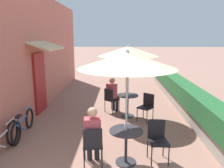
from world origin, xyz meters
The scene contains 15 objects.
cafe_facade_wall centered at (-2.54, 5.52, 2.09)m, with size 0.98×11.30×4.20m.
planter_hedge centered at (2.75, 5.55, 0.54)m, with size 0.60×10.30×1.01m.
patio_table_near centered at (0.56, 1.86, 0.51)m, with size 0.70×0.70×0.74m.
patio_umbrella_near centered at (0.56, 1.86, 2.18)m, with size 1.93×1.93×2.39m.
cafe_chair_near_left centered at (-0.12, 1.71, 0.52)m, with size 0.44×0.44×0.87m.
seated_patron_near_left centered at (-0.13, 1.82, 0.69)m, with size 0.36×0.43×1.25m.
cafe_chair_near_right centered at (1.23, 2.02, 0.52)m, with size 0.44×0.44×0.87m.
coffee_cup_near centered at (0.56, 1.96, 0.79)m, with size 0.07×0.07×0.09m.
patio_table_mid centered at (0.69, 4.67, 0.51)m, with size 0.70×0.70×0.74m.
patio_umbrella_mid centered at (0.69, 4.67, 2.18)m, with size 1.93×1.93×2.39m.
cafe_chair_mid_left centered at (1.28, 4.30, 0.52)m, with size 0.56×0.56×0.87m.
cafe_chair_mid_right centered at (0.11, 5.04, 0.52)m, with size 0.56×0.56×0.87m.
seated_patron_mid_right centered at (0.18, 5.13, 0.69)m, with size 0.50×0.51×1.25m.
bicycle_leaning centered at (-2.20, 2.06, 0.33)m, with size 0.14×1.67×0.71m.
bicycle_second centered at (-2.17, 3.08, 0.32)m, with size 0.19×1.64×0.68m.
Camera 1 is at (0.41, -2.34, 2.61)m, focal length 35.00 mm.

